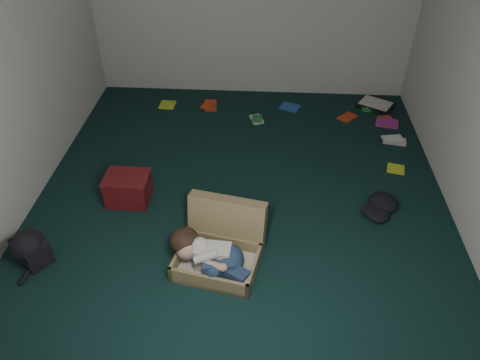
# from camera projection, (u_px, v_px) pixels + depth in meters

# --- Properties ---
(floor) EXTENTS (4.50, 4.50, 0.00)m
(floor) POSITION_uv_depth(u_px,v_px,m) (241.00, 198.00, 4.60)
(floor) COLOR black
(floor) RESTS_ON ground
(wall_front) EXTENTS (4.50, 0.00, 4.50)m
(wall_front) POSITION_uv_depth(u_px,v_px,m) (209.00, 307.00, 2.03)
(wall_front) COLOR silver
(wall_front) RESTS_ON ground
(wall_left) EXTENTS (0.00, 4.50, 4.50)m
(wall_left) POSITION_uv_depth(u_px,v_px,m) (2.00, 70.00, 3.89)
(wall_left) COLOR silver
(wall_left) RESTS_ON ground
(suitcase) EXTENTS (0.78, 0.77, 0.49)m
(suitcase) POSITION_uv_depth(u_px,v_px,m) (221.00, 245.00, 3.91)
(suitcase) COLOR #90794F
(suitcase) RESTS_ON floor
(person) EXTENTS (0.69, 0.45, 0.30)m
(person) POSITION_uv_depth(u_px,v_px,m) (210.00, 255.00, 3.76)
(person) COLOR beige
(person) RESTS_ON suitcase
(maroon_bin) EXTENTS (0.43, 0.34, 0.29)m
(maroon_bin) POSITION_uv_depth(u_px,v_px,m) (128.00, 189.00, 4.49)
(maroon_bin) COLOR #5C1215
(maroon_bin) RESTS_ON floor
(backpack) EXTENTS (0.49, 0.48, 0.23)m
(backpack) POSITION_uv_depth(u_px,v_px,m) (31.00, 250.00, 3.90)
(backpack) COLOR black
(backpack) RESTS_ON floor
(clothing_pile) EXTENTS (0.42, 0.35, 0.12)m
(clothing_pile) POSITION_uv_depth(u_px,v_px,m) (383.00, 206.00, 4.41)
(clothing_pile) COLOR black
(clothing_pile) RESTS_ON floor
(paper_tray) EXTENTS (0.52, 0.48, 0.06)m
(paper_tray) POSITION_uv_depth(u_px,v_px,m) (375.00, 105.00, 6.01)
(paper_tray) COLOR black
(paper_tray) RESTS_ON floor
(book_scatter) EXTENTS (3.00, 1.52, 0.02)m
(book_scatter) POSITION_uv_depth(u_px,v_px,m) (318.00, 121.00, 5.73)
(book_scatter) COLOR #C8E328
(book_scatter) RESTS_ON floor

